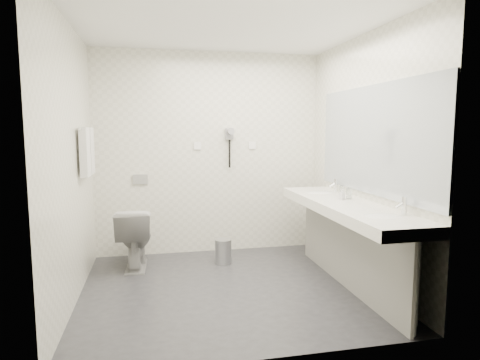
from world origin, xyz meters
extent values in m
plane|color=#2B2C31|center=(0.00, 0.00, 0.00)|extent=(2.80, 2.80, 0.00)
plane|color=white|center=(0.00, 0.00, 2.50)|extent=(2.80, 2.80, 0.00)
plane|color=silver|center=(0.00, 1.30, 1.25)|extent=(2.80, 0.00, 2.80)
plane|color=silver|center=(0.00, -1.30, 1.25)|extent=(2.80, 0.00, 2.80)
plane|color=silver|center=(-1.40, 0.00, 1.25)|extent=(0.00, 2.60, 2.60)
plane|color=silver|center=(1.40, 0.00, 1.25)|extent=(0.00, 2.60, 2.60)
cube|color=white|center=(1.12, -0.20, 0.80)|extent=(0.55, 2.20, 0.10)
cube|color=gray|center=(1.15, -0.20, 0.38)|extent=(0.03, 2.15, 0.75)
cylinder|color=silver|center=(1.18, -1.24, 0.38)|extent=(0.06, 0.06, 0.75)
cylinder|color=silver|center=(1.18, 0.84, 0.38)|extent=(0.06, 0.06, 0.75)
cube|color=#B2BCC6|center=(1.39, -0.20, 1.45)|extent=(0.02, 2.20, 1.05)
ellipsoid|color=white|center=(1.12, -0.85, 0.83)|extent=(0.40, 0.31, 0.05)
ellipsoid|color=white|center=(1.12, 0.45, 0.83)|extent=(0.40, 0.31, 0.05)
cylinder|color=silver|center=(1.32, -0.85, 0.92)|extent=(0.04, 0.04, 0.15)
cylinder|color=silver|center=(1.32, 0.45, 0.92)|extent=(0.04, 0.04, 0.15)
imported|color=white|center=(1.15, -0.06, 0.90)|extent=(0.07, 0.07, 0.11)
cylinder|color=silver|center=(1.25, -0.02, 0.91)|extent=(0.08, 0.08, 0.11)
cylinder|color=silver|center=(1.26, 0.19, 0.90)|extent=(0.07, 0.07, 0.11)
imported|color=white|center=(-0.92, 0.84, 0.34)|extent=(0.41, 0.69, 0.69)
cube|color=#B2B5BA|center=(-0.85, 1.29, 0.95)|extent=(0.18, 0.02, 0.12)
cylinder|color=#B2B5BA|center=(0.08, 0.76, 0.14)|extent=(0.25, 0.25, 0.27)
cylinder|color=#B2B5BA|center=(0.08, 0.76, 0.28)|extent=(0.19, 0.19, 0.02)
cylinder|color=silver|center=(-1.35, 0.55, 1.55)|extent=(0.02, 0.62, 0.02)
cube|color=white|center=(-1.34, 0.41, 1.33)|extent=(0.07, 0.24, 0.48)
cube|color=white|center=(-1.34, 0.69, 1.33)|extent=(0.07, 0.24, 0.48)
cube|color=gray|center=(0.25, 1.27, 1.50)|extent=(0.10, 0.04, 0.14)
cylinder|color=gray|center=(0.25, 1.20, 1.53)|extent=(0.08, 0.14, 0.08)
cylinder|color=black|center=(0.25, 1.26, 1.25)|extent=(0.02, 0.02, 0.35)
cube|color=white|center=(-0.15, 1.29, 1.35)|extent=(0.09, 0.02, 0.09)
cube|color=white|center=(0.55, 1.29, 1.35)|extent=(0.09, 0.02, 0.09)
camera|label=1|loc=(-0.69, -3.83, 1.54)|focal=30.88mm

